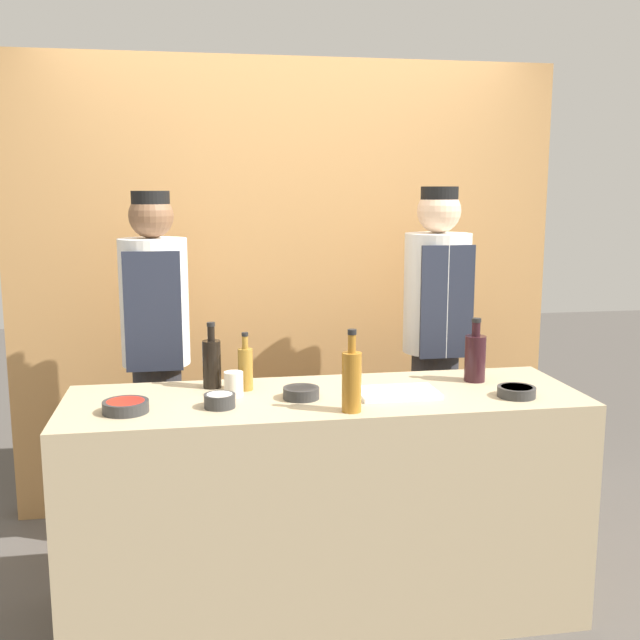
# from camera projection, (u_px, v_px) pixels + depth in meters

# --- Properties ---
(ground_plane) EXTENTS (14.00, 14.00, 0.00)m
(ground_plane) POSITION_uv_depth(u_px,v_px,m) (325.00, 610.00, 3.11)
(ground_plane) COLOR #4C4742
(cabinet_wall) EXTENTS (2.90, 0.18, 2.40)m
(cabinet_wall) POSITION_uv_depth(u_px,v_px,m) (286.00, 288.00, 4.08)
(cabinet_wall) COLOR #B7844C
(cabinet_wall) RESTS_ON ground_plane
(counter) EXTENTS (2.04, 0.64, 0.93)m
(counter) POSITION_uv_depth(u_px,v_px,m) (325.00, 505.00, 3.03)
(counter) COLOR tan
(counter) RESTS_ON ground_plane
(sauce_bowl_red) EXTENTS (0.17, 0.17, 0.04)m
(sauce_bowl_red) POSITION_uv_depth(u_px,v_px,m) (126.00, 406.00, 2.72)
(sauce_bowl_red) COLOR #2D2D2D
(sauce_bowl_red) RESTS_ON counter
(sauce_bowl_brown) EXTENTS (0.14, 0.14, 0.04)m
(sauce_bowl_brown) POSITION_uv_depth(u_px,v_px,m) (301.00, 392.00, 2.91)
(sauce_bowl_brown) COLOR #2D2D2D
(sauce_bowl_brown) RESTS_ON counter
(sauce_bowl_white) EXTENTS (0.12, 0.12, 0.05)m
(sauce_bowl_white) POSITION_uv_depth(u_px,v_px,m) (220.00, 400.00, 2.78)
(sauce_bowl_white) COLOR #2D2D2D
(sauce_bowl_white) RESTS_ON counter
(sauce_bowl_yellow) EXTENTS (0.15, 0.15, 0.04)m
(sauce_bowl_yellow) POSITION_uv_depth(u_px,v_px,m) (516.00, 391.00, 2.93)
(sauce_bowl_yellow) COLOR #2D2D2D
(sauce_bowl_yellow) RESTS_ON counter
(cutting_board) EXTENTS (0.31, 0.20, 0.02)m
(cutting_board) POSITION_uv_depth(u_px,v_px,m) (397.00, 393.00, 2.95)
(cutting_board) COLOR white
(cutting_board) RESTS_ON counter
(bottle_amber) EXTENTS (0.07, 0.07, 0.31)m
(bottle_amber) POSITION_uv_depth(u_px,v_px,m) (352.00, 380.00, 2.72)
(bottle_amber) COLOR #9E661E
(bottle_amber) RESTS_ON counter
(bottle_soy) EXTENTS (0.07, 0.07, 0.27)m
(bottle_soy) POSITION_uv_depth(u_px,v_px,m) (212.00, 362.00, 3.05)
(bottle_soy) COLOR black
(bottle_soy) RESTS_ON counter
(bottle_wine) EXTENTS (0.09, 0.09, 0.27)m
(bottle_wine) POSITION_uv_depth(u_px,v_px,m) (475.00, 357.00, 3.16)
(bottle_wine) COLOR black
(bottle_wine) RESTS_ON counter
(bottle_vinegar) EXTENTS (0.06, 0.06, 0.24)m
(bottle_vinegar) POSITION_uv_depth(u_px,v_px,m) (245.00, 368.00, 3.02)
(bottle_vinegar) COLOR olive
(bottle_vinegar) RESTS_ON counter
(cup_cream) EXTENTS (0.07, 0.07, 0.10)m
(cup_cream) POSITION_uv_depth(u_px,v_px,m) (234.00, 384.00, 2.93)
(cup_cream) COLOR silver
(cup_cream) RESTS_ON counter
(chef_left) EXTENTS (0.31, 0.31, 1.72)m
(chef_left) POSITION_uv_depth(u_px,v_px,m) (156.00, 358.00, 3.51)
(chef_left) COLOR #28282D
(chef_left) RESTS_ON ground_plane
(chef_right) EXTENTS (0.33, 0.33, 1.74)m
(chef_right) POSITION_uv_depth(u_px,v_px,m) (436.00, 346.00, 3.73)
(chef_right) COLOR #28282D
(chef_right) RESTS_ON ground_plane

